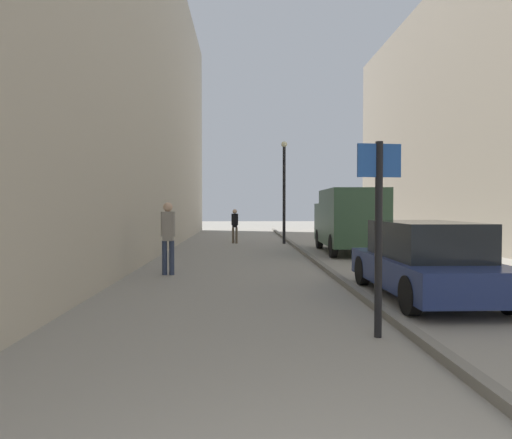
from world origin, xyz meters
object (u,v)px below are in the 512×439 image
(pedestrian_main_foreground, at_px, (168,233))
(pedestrian_mid_block, at_px, (235,224))
(parked_car, at_px, (425,260))
(street_sign_post, at_px, (379,221))
(lamp_post, at_px, (284,185))
(delivery_van, at_px, (349,219))

(pedestrian_main_foreground, xyz_separation_m, pedestrian_mid_block, (1.54, 9.86, -0.14))
(pedestrian_main_foreground, height_order, pedestrian_mid_block, pedestrian_main_foreground)
(pedestrian_main_foreground, distance_m, pedestrian_mid_block, 9.98)
(parked_car, bearing_deg, street_sign_post, -123.23)
(street_sign_post, bearing_deg, lamp_post, -97.00)
(street_sign_post, bearing_deg, pedestrian_mid_block, -88.55)
(pedestrian_mid_block, height_order, delivery_van, delivery_van)
(street_sign_post, bearing_deg, delivery_van, -107.73)
(lamp_post, bearing_deg, pedestrian_main_foreground, -111.91)
(parked_car, height_order, lamp_post, lamp_post)
(pedestrian_mid_block, relative_size, lamp_post, 0.34)
(parked_car, distance_m, lamp_post, 12.84)
(pedestrian_mid_block, bearing_deg, street_sign_post, -72.66)
(delivery_van, xyz_separation_m, lamp_post, (-2.05, 4.20, 1.45))
(pedestrian_main_foreground, height_order, lamp_post, lamp_post)
(delivery_van, bearing_deg, parked_car, -91.82)
(pedestrian_mid_block, height_order, lamp_post, lamp_post)
(parked_car, relative_size, street_sign_post, 1.62)
(pedestrian_mid_block, xyz_separation_m, delivery_van, (4.35, -4.51, 0.34))
(delivery_van, distance_m, street_sign_post, 11.23)
(delivery_van, distance_m, lamp_post, 4.90)
(pedestrian_main_foreground, distance_m, parked_car, 6.19)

